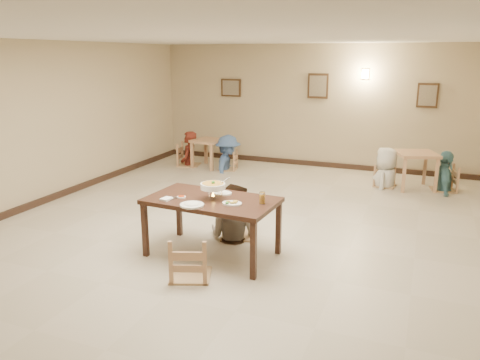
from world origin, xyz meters
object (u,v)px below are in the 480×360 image
at_px(bg_chair_rl, 386,166).
at_px(bg_table_right, 416,159).
at_px(chair_far, 238,203).
at_px(bg_table_left, 209,145).
at_px(bg_chair_rr, 445,167).
at_px(bg_diner_b, 228,135).
at_px(chair_near, 190,237).
at_px(main_table, 212,204).
at_px(drink_glass, 262,198).
at_px(curry_warmer, 213,186).
at_px(main_diner, 233,184).
at_px(bg_diner_a, 188,131).
at_px(bg_chair_lr, 228,152).
at_px(bg_diner_d, 447,151).
at_px(bg_chair_ll, 189,144).
at_px(bg_diner_c, 388,148).

bearing_deg(bg_chair_rl, bg_table_right, -76.78).
xyz_separation_m(chair_far, bg_chair_rl, (1.85, 3.81, -0.09)).
xyz_separation_m(bg_table_left, bg_chair_rl, (4.27, -0.18, -0.13)).
bearing_deg(bg_chair_rr, bg_diner_b, -102.40).
distance_m(chair_near, bg_table_left, 5.99).
xyz_separation_m(main_table, bg_chair_rl, (1.92, 4.60, -0.30)).
bearing_deg(drink_glass, curry_warmer, -176.17).
distance_m(drink_glass, bg_table_right, 4.96).
relative_size(main_diner, curry_warmer, 4.50).
distance_m(curry_warmer, bg_chair_rr, 5.64).
relative_size(bg_table_left, bg_diner_a, 0.46).
bearing_deg(main_table, bg_chair_lr, 114.40).
distance_m(chair_far, drink_glass, 1.05).
xyz_separation_m(chair_near, bg_diner_a, (-2.93, 5.48, 0.34)).
bearing_deg(chair_near, curry_warmer, -110.01).
height_order(bg_chair_rl, bg_diner_d, bg_diner_d).
xyz_separation_m(curry_warmer, bg_diner_a, (-2.92, 4.76, -0.13)).
bearing_deg(bg_chair_ll, bg_diner_d, -103.05).
relative_size(drink_glass, bg_table_left, 0.20).
height_order(drink_glass, bg_table_left, drink_glass).
height_order(main_diner, drink_glass, main_diner).
relative_size(bg_table_left, bg_chair_rl, 0.91).
bearing_deg(bg_chair_lr, main_table, 10.88).
height_order(bg_diner_a, bg_diner_c, bg_diner_a).
xyz_separation_m(curry_warmer, bg_diner_d, (3.06, 4.71, -0.17)).
relative_size(main_diner, bg_chair_rl, 1.92).
height_order(bg_diner_b, bg_diner_d, bg_diner_b).
bearing_deg(bg_chair_ll, bg_diner_b, -105.01).
bearing_deg(curry_warmer, bg_chair_rl, 67.53).
height_order(bg_chair_ll, bg_diner_d, bg_diner_d).
height_order(bg_chair_lr, bg_diner_b, bg_diner_b).
height_order(curry_warmer, bg_table_left, curry_warmer).
relative_size(main_diner, drink_glass, 10.72).
bearing_deg(main_table, bg_chair_ll, 124.82).
distance_m(curry_warmer, bg_diner_b, 5.05).
bearing_deg(bg_diner_d, bg_chair_lr, 82.94).
bearing_deg(bg_diner_d, bg_diner_a, 82.50).
xyz_separation_m(bg_table_left, bg_chair_rr, (5.43, -0.07, -0.07)).
height_order(main_table, chair_near, chair_near).
bearing_deg(bg_chair_rl, main_diner, 161.13).
relative_size(chair_far, bg_diner_c, 0.63).
xyz_separation_m(chair_far, bg_chair_rr, (3.01, 3.93, -0.03)).
height_order(chair_far, drink_glass, chair_far).
bearing_deg(main_table, bg_diner_c, 70.86).
relative_size(bg_chair_rl, bg_diner_a, 0.51).
xyz_separation_m(bg_chair_rl, bg_diner_b, (-3.72, 0.11, 0.42)).
bearing_deg(chair_far, bg_chair_lr, 99.95).
height_order(drink_glass, bg_chair_rr, bg_chair_rr).
bearing_deg(bg_chair_ll, bg_table_left, -100.38).
bearing_deg(bg_chair_rl, drink_glass, 172.28).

